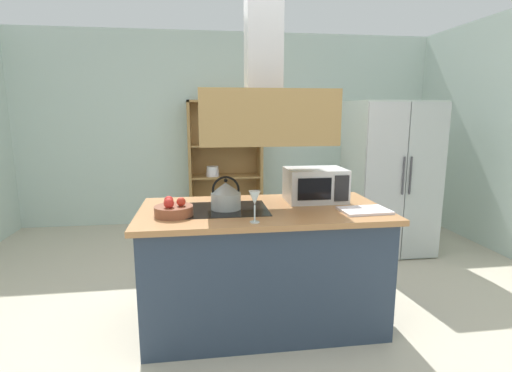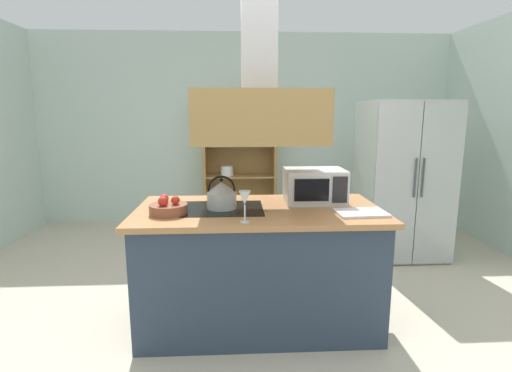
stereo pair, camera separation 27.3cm
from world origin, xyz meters
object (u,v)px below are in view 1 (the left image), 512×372
object	(u,v)px
refrigerator	(389,178)
wine_glass_on_counter	(255,199)
cutting_board	(365,210)
microwave	(315,185)
kettle	(226,196)
fruit_bowl	(174,210)
dish_cabinet	(225,171)

from	to	relation	value
refrigerator	wine_glass_on_counter	bearing A→B (deg)	-135.73
cutting_board	microwave	world-z (taller)	microwave
kettle	fruit_bowl	bearing A→B (deg)	-159.51
dish_cabinet	fruit_bowl	distance (m)	2.93
refrigerator	fruit_bowl	size ratio (longest dim) A/B	6.56
refrigerator	fruit_bowl	distance (m)	2.77
kettle	fruit_bowl	world-z (taller)	kettle
kettle	fruit_bowl	size ratio (longest dim) A/B	0.92
refrigerator	wine_glass_on_counter	world-z (taller)	refrigerator
microwave	fruit_bowl	distance (m)	1.13
kettle	fruit_bowl	distance (m)	0.39
dish_cabinet	cutting_board	bearing A→B (deg)	-74.67
dish_cabinet	wine_glass_on_counter	size ratio (longest dim) A/B	8.54
microwave	wine_glass_on_counter	size ratio (longest dim) A/B	2.23
dish_cabinet	fruit_bowl	world-z (taller)	dish_cabinet
kettle	microwave	distance (m)	0.74
fruit_bowl	dish_cabinet	bearing A→B (deg)	79.65
dish_cabinet	refrigerator	bearing A→B (deg)	-37.39
microwave	refrigerator	bearing A→B (deg)	44.17
cutting_board	fruit_bowl	xyz separation A→B (m)	(-1.34, 0.07, 0.04)
wine_glass_on_counter	microwave	bearing A→B (deg)	44.49
refrigerator	microwave	distance (m)	1.73
dish_cabinet	fruit_bowl	size ratio (longest dim) A/B	6.70
dish_cabinet	kettle	xyz separation A→B (m)	(-0.16, -2.75, 0.22)
refrigerator	kettle	bearing A→B (deg)	-144.81
wine_glass_on_counter	fruit_bowl	world-z (taller)	wine_glass_on_counter
dish_cabinet	wine_glass_on_counter	xyz separation A→B (m)	(-0.00, -3.12, 0.27)
refrigerator	microwave	xyz separation A→B (m)	(-1.23, -1.20, 0.17)
kettle	wine_glass_on_counter	bearing A→B (deg)	-66.82
dish_cabinet	wine_glass_on_counter	distance (m)	3.13
kettle	wine_glass_on_counter	world-z (taller)	kettle
dish_cabinet	microwave	bearing A→B (deg)	-77.73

